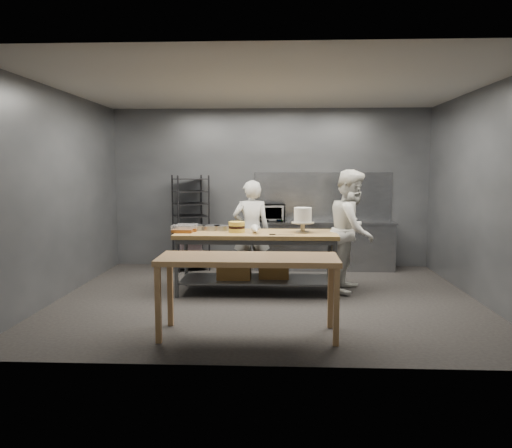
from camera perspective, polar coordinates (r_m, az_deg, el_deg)
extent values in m
plane|color=black|center=(7.31, 1.28, -8.48)|extent=(6.00, 6.00, 0.00)
cube|color=#4C4F54|center=(9.57, 1.64, 4.13)|extent=(6.00, 0.04, 3.00)
cube|color=olive|center=(7.49, 0.02, -1.17)|extent=(2.40, 0.90, 0.06)
cube|color=#47494C|center=(7.61, 0.02, -6.33)|extent=(2.25, 0.75, 0.03)
cylinder|color=#47494C|center=(7.33, -9.10, -5.08)|extent=(0.06, 0.06, 0.86)
cylinder|color=#47494C|center=(8.08, -7.98, -3.99)|extent=(0.06, 0.06, 0.86)
cylinder|color=#47494C|center=(7.22, 8.99, -5.24)|extent=(0.06, 0.06, 0.86)
cylinder|color=#47494C|center=(7.98, 8.37, -4.12)|extent=(0.06, 0.06, 0.86)
cube|color=brown|center=(7.60, -2.50, -4.91)|extent=(0.50, 0.40, 0.35)
cube|color=brown|center=(7.67, 2.06, -5.00)|extent=(0.45, 0.38, 0.30)
cube|color=olive|center=(5.56, -0.90, -4.04)|extent=(2.00, 0.70, 0.06)
cube|color=olive|center=(5.51, -11.12, -9.05)|extent=(0.06, 0.06, 0.84)
cube|color=olive|center=(6.08, -9.78, -7.57)|extent=(0.06, 0.06, 0.84)
cube|color=olive|center=(5.40, 9.17, -9.35)|extent=(0.06, 0.06, 0.84)
cube|color=olive|center=(5.97, 8.51, -7.80)|extent=(0.06, 0.06, 0.84)
cube|color=slate|center=(9.34, 7.75, 0.21)|extent=(2.60, 0.60, 0.04)
cube|color=slate|center=(9.39, 7.71, -2.52)|extent=(2.56, 0.56, 0.86)
cube|color=slate|center=(9.60, 7.63, 3.19)|extent=(2.60, 0.02, 0.90)
cube|color=black|center=(9.36, -7.49, 0.20)|extent=(0.80, 0.82, 1.75)
cube|color=white|center=(9.40, -7.46, -1.83)|extent=(0.44, 0.36, 0.45)
imported|color=silver|center=(8.28, -0.54, -0.80)|extent=(0.65, 0.47, 1.68)
imported|color=silver|center=(7.76, 10.90, -0.74)|extent=(0.97, 1.09, 1.86)
imported|color=black|center=(9.28, 1.64, 1.28)|extent=(0.54, 0.37, 0.30)
cylinder|color=#A9A087|center=(7.49, 5.35, -0.90)|extent=(0.20, 0.20, 0.02)
cylinder|color=#A9A087|center=(7.48, 5.35, -0.36)|extent=(0.06, 0.06, 0.12)
cylinder|color=#A9A087|center=(7.47, 5.36, 0.16)|extent=(0.34, 0.34, 0.02)
cylinder|color=silver|center=(7.46, 5.37, 1.05)|extent=(0.26, 0.26, 0.22)
cylinder|color=gold|center=(7.49, -2.21, -0.72)|extent=(0.25, 0.25, 0.06)
cylinder|color=black|center=(7.48, -2.22, -0.34)|extent=(0.25, 0.25, 0.04)
cylinder|color=gold|center=(7.48, -2.22, 0.04)|extent=(0.25, 0.25, 0.06)
cylinder|color=gray|center=(7.76, -5.13, -0.44)|extent=(0.28, 0.28, 0.07)
cylinder|color=gray|center=(7.73, -3.98, -0.45)|extent=(0.24, 0.24, 0.07)
cylinder|color=gray|center=(7.82, -6.73, -0.40)|extent=(0.28, 0.28, 0.07)
cone|color=silver|center=(7.29, -0.03, -0.67)|extent=(0.17, 0.39, 0.12)
cube|color=slate|center=(7.19, 3.33, -1.25)|extent=(0.28, 0.02, 0.00)
cube|color=black|center=(7.19, 1.89, -1.20)|extent=(0.09, 0.02, 0.02)
cube|color=#98561E|center=(7.53, -8.41, -0.79)|extent=(0.30, 0.20, 0.05)
cube|color=silver|center=(7.52, -8.42, -0.37)|extent=(0.31, 0.21, 0.06)
cube|color=#98561E|center=(7.69, -7.87, -0.62)|extent=(0.30, 0.20, 0.05)
cube|color=silver|center=(7.69, -7.88, -0.21)|extent=(0.31, 0.21, 0.06)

